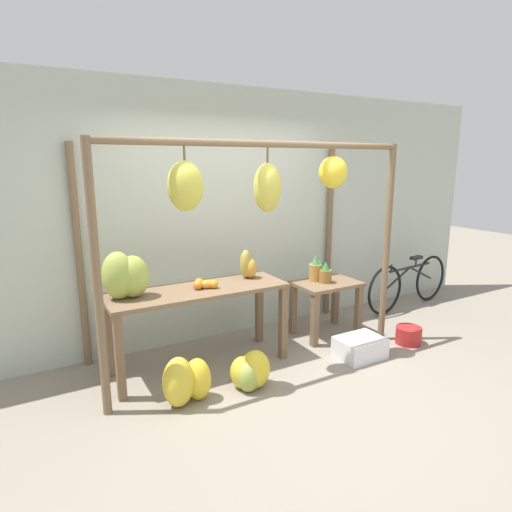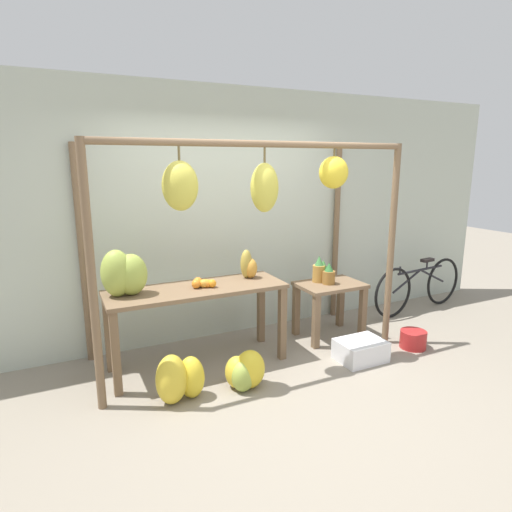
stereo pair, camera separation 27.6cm
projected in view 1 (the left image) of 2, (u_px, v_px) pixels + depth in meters
ground_plane at (296, 392)px, 3.78m from camera, size 20.00×20.00×0.00m
shop_wall_back at (219, 216)px, 4.81m from camera, size 8.00×0.08×2.80m
stall_awning at (254, 204)px, 3.94m from camera, size 3.09×1.16×2.18m
display_table_main at (199, 301)px, 4.12m from camera, size 1.73×0.59×0.81m
display_table_side at (326, 295)px, 4.96m from camera, size 0.73×0.52×0.64m
banana_pile_on_table at (125, 276)px, 3.76m from camera, size 0.46×0.34×0.43m
orange_pile at (205, 284)px, 4.09m from camera, size 0.23×0.18×0.09m
pineapple_cluster at (320, 271)px, 4.93m from camera, size 0.20×0.26×0.31m
banana_pile_ground_left at (186, 381)px, 3.57m from camera, size 0.52×0.37×0.43m
banana_pile_ground_right at (250, 372)px, 3.81m from camera, size 0.41×0.36×0.35m
fruit_crate_white at (360, 347)px, 4.44m from camera, size 0.48×0.36×0.21m
blue_bucket at (409, 335)px, 4.78m from camera, size 0.28×0.28×0.19m
parked_bicycle at (409, 283)px, 5.93m from camera, size 1.69×0.22×0.71m
papaya_pile at (248, 266)px, 4.44m from camera, size 0.22×0.20×0.30m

